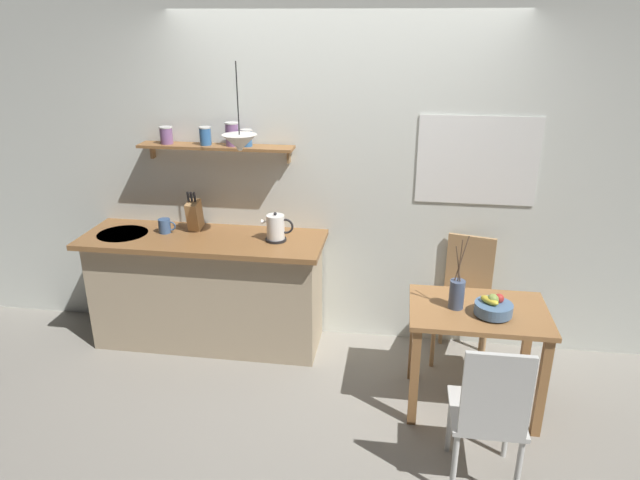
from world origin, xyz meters
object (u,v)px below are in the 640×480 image
object	(u,v)px
fruit_bowl	(493,307)
dining_chair_far	(465,293)
dining_table	(477,328)
pendant_lamp	(240,142)
electric_kettle	(276,228)
coffee_mug_by_sink	(165,226)
twig_vase	(457,293)
knife_block	(194,215)
dining_chair_near	(489,411)

from	to	relation	value
fruit_bowl	dining_chair_far	bearing A→B (deg)	96.82
dining_table	pendant_lamp	world-z (taller)	pendant_lamp
electric_kettle	coffee_mug_by_sink	bearing A→B (deg)	177.46
twig_vase	electric_kettle	world-z (taller)	twig_vase
electric_kettle	coffee_mug_by_sink	distance (m)	0.88
dining_chair_far	coffee_mug_by_sink	world-z (taller)	coffee_mug_by_sink
electric_kettle	coffee_mug_by_sink	size ratio (longest dim) A/B	1.75
knife_block	dining_table	bearing A→B (deg)	-17.09
electric_kettle	knife_block	size ratio (longest dim) A/B	0.75
dining_chair_far	knife_block	bearing A→B (deg)	179.68
dining_table	electric_kettle	xyz separation A→B (m)	(-1.42, 0.52, 0.42)
dining_chair_far	pendant_lamp	distance (m)	1.99
pendant_lamp	dining_chair_near	bearing A→B (deg)	-34.70
dining_table	pendant_lamp	bearing A→B (deg)	166.66
twig_vase	dining_table	bearing A→B (deg)	1.63
dining_table	coffee_mug_by_sink	size ratio (longest dim) A/B	6.39
dining_table	dining_chair_near	world-z (taller)	dining_chair_near
twig_vase	dining_chair_near	bearing A→B (deg)	-78.97
dining_table	coffee_mug_by_sink	world-z (taller)	coffee_mug_by_sink
electric_kettle	fruit_bowl	bearing A→B (deg)	-21.59
coffee_mug_by_sink	pendant_lamp	size ratio (longest dim) A/B	0.23
knife_block	coffee_mug_by_sink	bearing A→B (deg)	-157.79
fruit_bowl	knife_block	world-z (taller)	knife_block
coffee_mug_by_sink	twig_vase	bearing A→B (deg)	-14.61
dining_table	knife_block	world-z (taller)	knife_block
fruit_bowl	pendant_lamp	world-z (taller)	pendant_lamp
knife_block	pendant_lamp	world-z (taller)	pendant_lamp
dining_chair_far	fruit_bowl	xyz separation A→B (m)	(0.08, -0.70, 0.26)
dining_chair_near	dining_chair_far	distance (m)	1.37
dining_chair_near	fruit_bowl	size ratio (longest dim) A/B	3.98
dining_chair_near	pendant_lamp	world-z (taller)	pendant_lamp
dining_table	dining_chair_near	bearing A→B (deg)	-90.25
dining_table	twig_vase	distance (m)	0.28
dining_chair_near	pendant_lamp	bearing A→B (deg)	145.30
dining_chair_near	fruit_bowl	world-z (taller)	dining_chair_near
dining_chair_near	pendant_lamp	xyz separation A→B (m)	(-1.62, 1.12, 1.15)
pendant_lamp	knife_block	bearing A→B (deg)	151.05
coffee_mug_by_sink	electric_kettle	bearing A→B (deg)	-2.54
dining_chair_far	knife_block	distance (m)	2.14
dining_chair_near	dining_chair_far	size ratio (longest dim) A/B	0.98
twig_vase	coffee_mug_by_sink	distance (m)	2.22
coffee_mug_by_sink	pendant_lamp	xyz separation A→B (m)	(0.67, -0.17, 0.70)
dining_chair_near	coffee_mug_by_sink	distance (m)	2.67
coffee_mug_by_sink	dining_chair_far	bearing A→B (deg)	1.85
electric_kettle	pendant_lamp	xyz separation A→B (m)	(-0.20, -0.13, 0.65)
dining_table	coffee_mug_by_sink	xyz separation A→B (m)	(-2.29, 0.56, 0.38)
dining_table	electric_kettle	distance (m)	1.57
dining_chair_near	dining_chair_far	bearing A→B (deg)	90.34
dining_chair_near	electric_kettle	xyz separation A→B (m)	(-1.42, 1.25, 0.50)
dining_chair_far	electric_kettle	distance (m)	1.49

